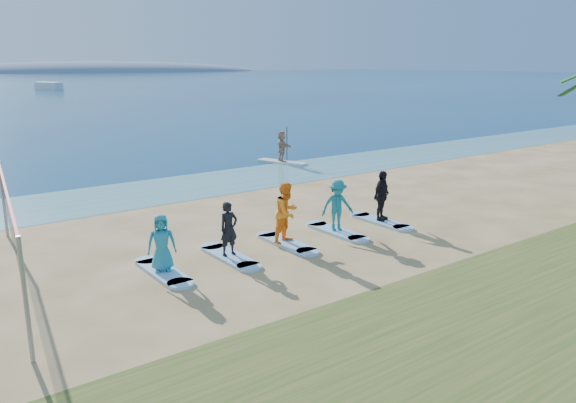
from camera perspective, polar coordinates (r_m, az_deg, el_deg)
ground at (r=16.50m, az=1.49°, el=-5.54°), size 600.00×600.00×0.00m
shallow_water at (r=25.28m, az=-13.34°, el=1.04°), size 600.00×600.00×0.00m
island_ridge at (r=329.33m, az=-18.50°, el=12.36°), size 220.00×56.00×18.00m
volleyball_net at (r=15.63m, az=-26.54°, el=-0.87°), size 1.33×9.00×2.50m
paddleboard at (r=31.48m, az=-0.62°, el=4.02°), size 1.64×3.06×0.12m
paddleboarder at (r=31.33m, az=-0.63°, el=5.64°), size 0.83×1.62×1.68m
boat_offshore_b at (r=124.75m, az=-23.11°, el=10.38°), size 4.30×6.65×1.55m
surfboard_0 at (r=15.53m, az=-12.56°, el=-6.99°), size 0.70×2.20×0.09m
student_0 at (r=15.26m, az=-12.72°, el=-4.11°), size 0.88×0.73×1.55m
surfboard_1 at (r=16.40m, az=-5.96°, el=-5.57°), size 0.70×2.20×0.09m
student_1 at (r=16.14m, az=-6.04°, el=-2.78°), size 0.60×0.41×1.58m
surfboard_2 at (r=17.48m, az=-0.13°, el=-4.25°), size 0.70×2.20×0.09m
student_2 at (r=17.19m, az=-0.13°, el=-1.11°), size 1.09×0.96×1.89m
surfboard_3 at (r=18.72m, az=4.97°, el=-3.05°), size 0.70×2.20×0.09m
student_3 at (r=18.47m, az=5.02°, el=-0.39°), size 1.25×0.95×1.71m
surfboard_4 at (r=20.09m, az=9.38°, el=-1.99°), size 0.70×2.20×0.09m
student_4 at (r=19.86m, az=9.49°, el=0.58°), size 1.12×0.74×1.76m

